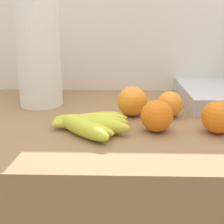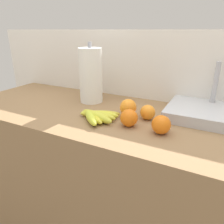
{
  "view_description": "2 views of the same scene",
  "coord_description": "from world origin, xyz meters",
  "px_view_note": "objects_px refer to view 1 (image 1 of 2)",
  "views": [
    {
      "loc": [
        -0.04,
        -0.76,
        1.18
      ],
      "look_at": [
        -0.06,
        -0.08,
        0.95
      ],
      "focal_mm": 48.68,
      "sensor_mm": 36.0,
      "label": 1
    },
    {
      "loc": [
        0.36,
        -0.86,
        1.3
      ],
      "look_at": [
        -0.06,
        -0.05,
        0.94
      ],
      "focal_mm": 34.33,
      "sensor_mm": 36.0,
      "label": 2
    }
  ],
  "objects_px": {
    "banana_bunch": "(88,123)",
    "paper_towel_roll": "(39,55)",
    "orange_front": "(218,117)",
    "orange_far_right": "(157,116)",
    "orange_right": "(170,104)",
    "orange_back_right": "(132,101)"
  },
  "relations": [
    {
      "from": "orange_right",
      "to": "banana_bunch",
      "type": "bearing_deg",
      "value": -151.94
    },
    {
      "from": "banana_bunch",
      "to": "paper_towel_roll",
      "type": "distance_m",
      "value": 0.3
    },
    {
      "from": "banana_bunch",
      "to": "orange_far_right",
      "type": "distance_m",
      "value": 0.16
    },
    {
      "from": "orange_front",
      "to": "orange_far_right",
      "type": "xyz_separation_m",
      "value": [
        -0.14,
        0.01,
        -0.0
      ]
    },
    {
      "from": "banana_bunch",
      "to": "orange_right",
      "type": "bearing_deg",
      "value": 28.06
    },
    {
      "from": "orange_right",
      "to": "orange_far_right",
      "type": "bearing_deg",
      "value": -113.33
    },
    {
      "from": "orange_front",
      "to": "orange_right",
      "type": "relative_size",
      "value": 1.1
    },
    {
      "from": "orange_right",
      "to": "orange_back_right",
      "type": "xyz_separation_m",
      "value": [
        -0.1,
        0.01,
        0.01
      ]
    },
    {
      "from": "orange_far_right",
      "to": "paper_towel_roll",
      "type": "relative_size",
      "value": 0.23
    },
    {
      "from": "orange_front",
      "to": "paper_towel_roll",
      "type": "height_order",
      "value": "paper_towel_roll"
    },
    {
      "from": "orange_back_right",
      "to": "paper_towel_roll",
      "type": "xyz_separation_m",
      "value": [
        -0.27,
        0.1,
        0.11
      ]
    },
    {
      "from": "orange_far_right",
      "to": "orange_back_right",
      "type": "relative_size",
      "value": 0.94
    },
    {
      "from": "banana_bunch",
      "to": "paper_towel_roll",
      "type": "xyz_separation_m",
      "value": [
        -0.16,
        0.21,
        0.13
      ]
    },
    {
      "from": "orange_front",
      "to": "orange_right",
      "type": "xyz_separation_m",
      "value": [
        -0.09,
        0.11,
        -0.0
      ]
    },
    {
      "from": "orange_back_right",
      "to": "paper_towel_roll",
      "type": "height_order",
      "value": "paper_towel_roll"
    },
    {
      "from": "orange_back_right",
      "to": "paper_towel_roll",
      "type": "relative_size",
      "value": 0.25
    },
    {
      "from": "banana_bunch",
      "to": "orange_back_right",
      "type": "distance_m",
      "value": 0.16
    },
    {
      "from": "orange_far_right",
      "to": "paper_towel_roll",
      "type": "xyz_separation_m",
      "value": [
        -0.32,
        0.21,
        0.11
      ]
    },
    {
      "from": "orange_right",
      "to": "paper_towel_roll",
      "type": "xyz_separation_m",
      "value": [
        -0.37,
        0.1,
        0.11
      ]
    },
    {
      "from": "banana_bunch",
      "to": "orange_front",
      "type": "relative_size",
      "value": 2.6
    },
    {
      "from": "orange_front",
      "to": "orange_back_right",
      "type": "distance_m",
      "value": 0.23
    },
    {
      "from": "paper_towel_roll",
      "to": "orange_front",
      "type": "bearing_deg",
      "value": -25.31
    }
  ]
}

